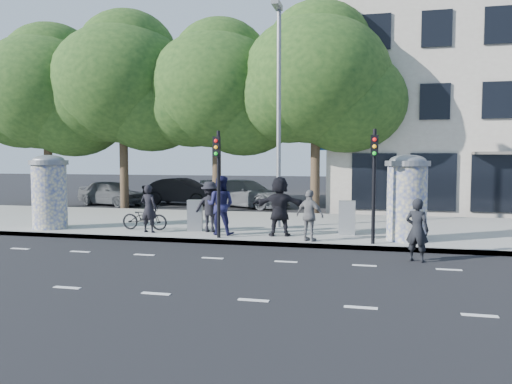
% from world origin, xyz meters
% --- Properties ---
extents(ground, '(120.00, 120.00, 0.00)m').
position_xyz_m(ground, '(0.00, 0.00, 0.00)').
color(ground, black).
rests_on(ground, ground).
extents(sidewalk, '(40.00, 8.00, 0.15)m').
position_xyz_m(sidewalk, '(0.00, 7.50, 0.07)').
color(sidewalk, gray).
rests_on(sidewalk, ground).
extents(curb, '(40.00, 0.10, 0.16)m').
position_xyz_m(curb, '(0.00, 3.55, 0.07)').
color(curb, slate).
rests_on(curb, ground).
extents(lane_dash_near, '(32.00, 0.12, 0.01)m').
position_xyz_m(lane_dash_near, '(0.00, -2.20, 0.00)').
color(lane_dash_near, silver).
rests_on(lane_dash_near, ground).
extents(lane_dash_far, '(32.00, 0.12, 0.01)m').
position_xyz_m(lane_dash_far, '(0.00, 1.40, 0.00)').
color(lane_dash_far, silver).
rests_on(lane_dash_far, ground).
extents(ad_column_left, '(1.36, 1.36, 2.65)m').
position_xyz_m(ad_column_left, '(-7.20, 4.50, 1.54)').
color(ad_column_left, beige).
rests_on(ad_column_left, sidewalk).
extents(ad_column_right, '(1.36, 1.36, 2.65)m').
position_xyz_m(ad_column_right, '(5.20, 4.70, 1.54)').
color(ad_column_right, beige).
rests_on(ad_column_right, sidewalk).
extents(traffic_pole_near, '(0.22, 0.31, 3.40)m').
position_xyz_m(traffic_pole_near, '(-0.60, 3.79, 2.23)').
color(traffic_pole_near, black).
rests_on(traffic_pole_near, sidewalk).
extents(traffic_pole_far, '(0.22, 0.31, 3.40)m').
position_xyz_m(traffic_pole_far, '(4.20, 3.79, 2.23)').
color(traffic_pole_far, black).
rests_on(traffic_pole_far, sidewalk).
extents(street_lamp, '(0.25, 0.93, 8.00)m').
position_xyz_m(street_lamp, '(0.80, 6.63, 4.79)').
color(street_lamp, slate).
rests_on(street_lamp, sidewalk).
extents(tree_far_left, '(7.20, 7.20, 9.26)m').
position_xyz_m(tree_far_left, '(-13.00, 12.50, 6.19)').
color(tree_far_left, '#38281C').
rests_on(tree_far_left, ground).
extents(tree_mid_left, '(7.20, 7.20, 9.57)m').
position_xyz_m(tree_mid_left, '(-8.50, 12.50, 6.50)').
color(tree_mid_left, '#38281C').
rests_on(tree_mid_left, ground).
extents(tree_near_left, '(6.80, 6.80, 8.97)m').
position_xyz_m(tree_near_left, '(-3.50, 12.70, 6.06)').
color(tree_near_left, '#38281C').
rests_on(tree_near_left, ground).
extents(tree_center, '(7.00, 7.00, 9.30)m').
position_xyz_m(tree_center, '(1.50, 12.30, 6.31)').
color(tree_center, '#38281C').
rests_on(tree_center, ground).
extents(ped_b, '(0.64, 0.46, 1.63)m').
position_xyz_m(ped_b, '(-3.28, 4.40, 0.97)').
color(ped_b, black).
rests_on(ped_b, sidewalk).
extents(ped_c, '(0.99, 0.79, 1.96)m').
position_xyz_m(ped_c, '(-0.74, 4.50, 1.13)').
color(ped_c, '#18183D').
rests_on(ped_c, sidewalk).
extents(ped_d, '(1.15, 0.69, 1.74)m').
position_xyz_m(ped_d, '(-1.27, 4.99, 1.02)').
color(ped_d, black).
rests_on(ped_d, sidewalk).
extents(ped_e, '(1.06, 0.85, 1.58)m').
position_xyz_m(ped_e, '(2.31, 3.85, 0.94)').
color(ped_e, slate).
rests_on(ped_e, sidewalk).
extents(ped_f, '(1.90, 0.95, 1.95)m').
position_xyz_m(ped_f, '(1.22, 4.67, 1.13)').
color(ped_f, black).
rests_on(ped_f, sidewalk).
extents(man_road, '(0.71, 0.60, 1.66)m').
position_xyz_m(man_road, '(5.31, 2.23, 0.83)').
color(man_road, black).
rests_on(man_road, ground).
extents(bicycle, '(0.61, 1.68, 0.88)m').
position_xyz_m(bicycle, '(-3.67, 4.89, 0.59)').
color(bicycle, black).
rests_on(bicycle, sidewalk).
extents(cabinet_left, '(0.59, 0.49, 1.08)m').
position_xyz_m(cabinet_left, '(-1.87, 5.10, 0.69)').
color(cabinet_left, gray).
rests_on(cabinet_left, sidewalk).
extents(cabinet_right, '(0.55, 0.40, 1.12)m').
position_xyz_m(cabinet_right, '(3.35, 5.45, 0.71)').
color(cabinet_right, gray).
rests_on(cabinet_right, sidewalk).
extents(car_left, '(2.95, 4.51, 1.43)m').
position_xyz_m(car_left, '(-10.23, 14.20, 0.71)').
color(car_left, '#484C4F').
rests_on(car_left, ground).
extents(car_mid, '(2.11, 4.70, 1.50)m').
position_xyz_m(car_mid, '(-6.56, 15.79, 0.75)').
color(car_mid, black).
rests_on(car_mid, ground).
extents(car_right, '(3.82, 5.50, 1.48)m').
position_xyz_m(car_right, '(-2.59, 15.03, 0.74)').
color(car_right, slate).
rests_on(car_right, ground).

